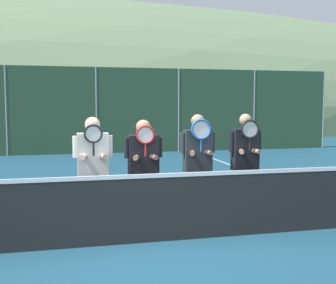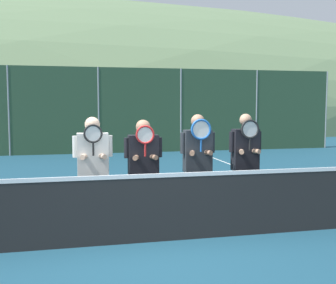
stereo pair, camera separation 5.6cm
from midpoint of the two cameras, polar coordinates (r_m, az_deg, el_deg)
The scene contains 12 objects.
ground_plane at distance 6.04m, azimuth -2.39°, elevation -13.41°, with size 120.00×120.00×0.00m, color navy.
hill_distant at distance 60.94m, azimuth -11.81°, elevation 3.12°, with size 141.64×78.69×27.54m.
clubhouse_building at distance 25.22m, azimuth -12.10°, elevation 4.27°, with size 20.59×5.50×3.21m.
fence_back at distance 16.80m, azimuth -9.28°, elevation 4.23°, with size 20.13×0.06×3.39m.
tennis_net at distance 5.90m, azimuth -2.41°, elevation -8.82°, with size 10.60×0.09×1.07m.
court_line_right_sideline at distance 10.15m, azimuth 16.93°, elevation -6.02°, with size 0.05×16.00×0.01m, color white.
player_leftmost at distance 6.47m, azimuth -9.89°, elevation -2.77°, with size 0.60×0.34×1.73m.
player_center_left at distance 6.55m, azimuth -3.11°, elevation -2.83°, with size 0.60×0.34×1.68m.
player_center_right at distance 6.71m, azimuth 4.28°, elevation -2.33°, with size 0.57×0.34×1.76m.
player_rightmost at distance 6.97m, azimuth 10.64°, elevation -2.25°, with size 0.55×0.34×1.77m.
car_left_of_center at distance 19.46m, azimuth -9.34°, elevation 1.85°, with size 4.23×2.08×1.65m.
car_center at distance 20.15m, azimuth 5.06°, elevation 2.26°, with size 4.29×2.09×1.86m.
Camera 2 is at (-1.00, -5.64, 1.91)m, focal length 45.00 mm.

